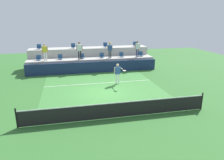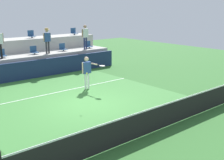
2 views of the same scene
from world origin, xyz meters
name	(u,v)px [view 1 (image 1 of 2)]	position (x,y,z in m)	size (l,w,h in m)	color
ground_plane	(105,93)	(0.00, 0.00, 0.00)	(40.00, 40.00, 0.00)	#336B2D
court_inner_paint	(102,89)	(0.00, 1.00, 0.00)	(9.00, 10.00, 0.01)	#3D7F38
court_service_line	(99,83)	(0.00, 2.40, 0.01)	(9.00, 0.06, 0.00)	white
tennis_net	(118,109)	(0.00, -4.00, 0.50)	(10.48, 0.08, 1.07)	black
sponsor_backboard	(94,67)	(0.00, 6.00, 0.55)	(13.00, 0.16, 1.10)	navy
seating_tier_lower	(92,64)	(0.00, 7.30, 0.62)	(13.00, 1.80, 1.25)	#ADAAA3
seating_tier_upper	(90,57)	(0.00, 9.10, 1.05)	(13.00, 1.80, 2.10)	#ADAAA3
stadium_chair_lower_far_left	(39,58)	(-5.28, 7.23, 1.46)	(0.44, 0.40, 0.52)	#2D2D33
stadium_chair_lower_left	(60,57)	(-3.21, 7.23, 1.46)	(0.44, 0.40, 0.52)	#2D2D33
stadium_chair_lower_mid_left	(82,56)	(-1.02, 7.23, 1.46)	(0.44, 0.40, 0.52)	#2D2D33
stadium_chair_lower_mid_right	(102,56)	(1.06, 7.23, 1.46)	(0.44, 0.40, 0.52)	#2D2D33
stadium_chair_lower_right	(122,55)	(3.20, 7.23, 1.46)	(0.44, 0.40, 0.52)	#2D2D33
stadium_chair_lower_far_right	(141,54)	(5.38, 7.23, 1.46)	(0.44, 0.40, 0.52)	#2D2D33
stadium_chair_upper_far_left	(39,47)	(-5.36, 9.03, 2.31)	(0.44, 0.40, 0.52)	#2D2D33
stadium_chair_upper_left	(73,46)	(-1.79, 9.03, 2.31)	(0.44, 0.40, 0.52)	#2D2D33
stadium_chair_upper_right	(105,45)	(1.78, 9.03, 2.31)	(0.44, 0.40, 0.52)	#2D2D33
stadium_chair_upper_far_right	(135,44)	(5.29, 9.03, 2.31)	(0.44, 0.40, 0.52)	#2D2D33
tennis_player	(118,72)	(1.46, 1.92, 1.06)	(0.76, 1.19, 1.72)	white
spectator_in_grey	(45,50)	(-4.59, 6.85, 2.27)	(0.59, 0.23, 1.69)	white
spectator_in_white	(79,49)	(-1.26, 6.85, 2.33)	(0.61, 0.24, 1.78)	black
spectator_with_hat	(110,48)	(1.84, 6.85, 2.25)	(0.57, 0.42, 1.65)	#2D2D33
spectator_leaning_on_rail	(137,47)	(4.82, 6.85, 2.29)	(0.60, 0.26, 1.72)	navy
tennis_ball	(104,75)	(-0.03, -0.17, 1.43)	(0.07, 0.07, 0.07)	#CCE033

